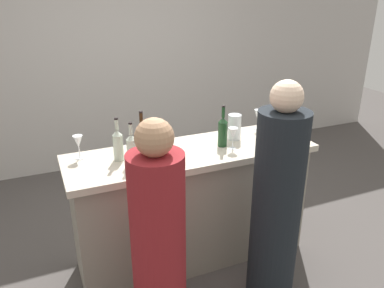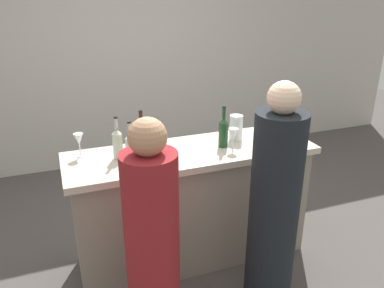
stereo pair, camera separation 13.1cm
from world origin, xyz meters
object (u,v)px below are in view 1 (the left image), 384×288
wine_bottle_leftmost_clear_pale (118,144)px  wine_bottle_second_right_olive_green (223,131)px  wine_glass_near_left (233,134)px  wine_glass_near_right (258,115)px  wine_bottle_center_amber_brown (142,139)px  wine_glass_near_center (78,142)px  wine_bottle_rightmost_olive_green (273,115)px  person_center_guest (276,206)px  water_pitcher (234,127)px  person_left_guest (158,244)px  wine_bottle_second_left_clear_pale (132,148)px

wine_bottle_leftmost_clear_pale → wine_bottle_second_right_olive_green: size_ratio=0.97×
wine_glass_near_left → wine_glass_near_right: 0.52m
wine_bottle_center_amber_brown → wine_glass_near_center: bearing=163.5°
wine_bottle_rightmost_olive_green → person_center_guest: bearing=-121.1°
wine_glass_near_left → wine_bottle_second_right_olive_green: bearing=118.7°
water_pitcher → wine_bottle_center_amber_brown: bearing=-177.9°
wine_bottle_second_right_olive_green → water_pitcher: 0.18m
wine_bottle_leftmost_clear_pale → wine_glass_near_left: (0.85, -0.14, 0.00)m
wine_bottle_rightmost_olive_green → person_center_guest: person_center_guest is taller
wine_glass_near_center → water_pitcher: 1.22m
water_pitcher → person_left_guest: 1.22m
wine_bottle_center_amber_brown → person_left_guest: size_ratio=0.23×
wine_bottle_leftmost_clear_pale → person_left_guest: bearing=-85.2°
wine_bottle_leftmost_clear_pale → wine_bottle_second_right_olive_green: (0.80, -0.06, 0.00)m
person_center_guest → wine_bottle_second_left_clear_pale: bearing=45.2°
wine_glass_near_left → wine_glass_near_right: (0.41, 0.31, 0.00)m
wine_bottle_leftmost_clear_pale → wine_bottle_second_right_olive_green: wine_bottle_second_right_olive_green is taller
person_center_guest → wine_glass_near_center: bearing=44.9°
wine_glass_near_center → wine_bottle_center_amber_brown: bearing=-16.5°
water_pitcher → person_left_guest: size_ratio=0.14×
wine_glass_near_center → wine_bottle_rightmost_olive_green: bearing=0.2°
wine_glass_near_right → water_pitcher: water_pitcher is taller
person_center_guest → person_left_guest: bearing=80.9°
wine_bottle_second_left_clear_pale → wine_bottle_rightmost_olive_green: size_ratio=0.97×
wine_glass_near_right → person_center_guest: size_ratio=0.11×
wine_bottle_leftmost_clear_pale → wine_bottle_rightmost_olive_green: wine_bottle_leftmost_clear_pale is taller
wine_bottle_center_amber_brown → person_center_guest: person_center_guest is taller
wine_bottle_leftmost_clear_pale → wine_bottle_second_right_olive_green: bearing=-4.0°
wine_glass_near_center → wine_bottle_second_right_olive_green: bearing=-10.4°
wine_bottle_rightmost_olive_green → wine_glass_near_center: (-1.65, -0.01, 0.01)m
wine_glass_near_right → person_left_guest: bearing=-144.5°
wine_bottle_leftmost_clear_pale → wine_bottle_second_left_clear_pale: bearing=-53.0°
wine_bottle_leftmost_clear_pale → wine_glass_near_right: 1.28m
wine_glass_near_center → person_center_guest: 1.46m
wine_bottle_second_left_clear_pale → person_center_guest: bearing=-34.7°
wine_glass_near_right → person_center_guest: (-0.36, -0.85, -0.35)m
wine_bottle_second_right_olive_green → person_left_guest: size_ratio=0.22×
wine_bottle_center_amber_brown → wine_bottle_leftmost_clear_pale: bearing=-176.8°
person_center_guest → water_pitcher: bearing=-14.5°
wine_glass_near_center → person_center_guest: (1.16, -0.81, -0.35)m
wine_bottle_second_right_olive_green → water_pitcher: size_ratio=1.58×
wine_bottle_rightmost_olive_green → wine_glass_near_left: bearing=-152.7°
wine_bottle_second_right_olive_green → wine_glass_near_left: (0.05, -0.08, -0.00)m
wine_bottle_second_left_clear_pale → person_left_guest: 0.71m
wine_bottle_second_right_olive_green → wine_glass_near_center: 1.08m
wine_glass_near_center → water_pitcher: size_ratio=0.85×
wine_glass_near_right → wine_bottle_leftmost_clear_pale: bearing=-172.1°
wine_bottle_leftmost_clear_pale → wine_bottle_rightmost_olive_green: bearing=5.9°
wine_glass_near_center → person_left_guest: size_ratio=0.12×
wine_bottle_second_left_clear_pale → wine_bottle_center_amber_brown: wine_bottle_center_amber_brown is taller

